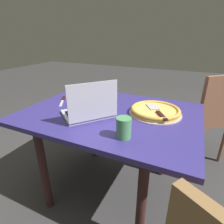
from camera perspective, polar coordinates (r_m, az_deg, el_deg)
ground_plane at (r=1.67m, az=-0.42°, el=-22.61°), size 12.00×12.00×0.00m
dining_table at (r=1.30m, az=-0.50°, el=-3.30°), size 1.19×0.88×0.70m
laptop at (r=1.17m, az=-7.13°, el=0.75°), size 0.39×0.40×0.25m
pizza_plate at (r=1.63m, az=-7.67°, el=5.76°), size 0.25×0.25×0.04m
pizza_tray at (r=1.26m, az=13.49°, el=0.38°), size 0.35×0.35×0.04m
table_knife at (r=1.53m, az=-15.22°, el=3.66°), size 0.14×0.20×0.01m
drink_cup at (r=0.93m, az=3.71°, el=-4.92°), size 0.08×0.08×0.11m
chair_far at (r=1.92m, az=27.60°, el=-0.54°), size 0.56×0.56×0.90m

